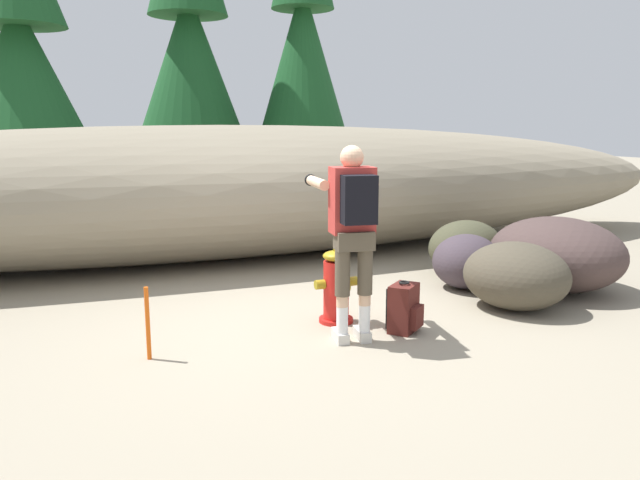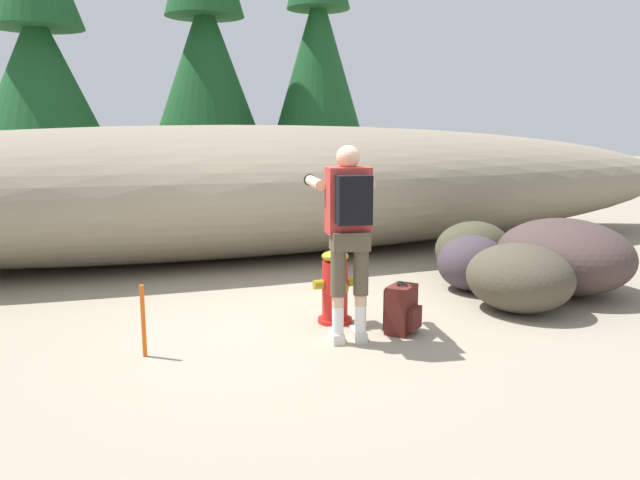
# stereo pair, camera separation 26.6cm
# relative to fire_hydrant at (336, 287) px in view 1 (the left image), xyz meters

# --- Properties ---
(ground_plane) EXTENTS (56.00, 56.00, 0.04)m
(ground_plane) POSITION_rel_fire_hydrant_xyz_m (-0.29, 0.03, -0.36)
(ground_plane) COLOR gray
(dirt_embankment) EXTENTS (15.83, 3.20, 1.86)m
(dirt_embankment) POSITION_rel_fire_hydrant_xyz_m (-0.29, 3.45, 0.59)
(dirt_embankment) COLOR gray
(dirt_embankment) RESTS_ON ground_plane
(fire_hydrant) EXTENTS (0.42, 0.38, 0.75)m
(fire_hydrant) POSITION_rel_fire_hydrant_xyz_m (0.00, 0.00, 0.00)
(fire_hydrant) COLOR red
(fire_hydrant) RESTS_ON ground_plane
(utility_worker) EXTENTS (0.62, 1.02, 1.69)m
(utility_worker) POSITION_rel_fire_hydrant_xyz_m (-0.08, -0.51, 0.74)
(utility_worker) COLOR beige
(utility_worker) RESTS_ON ground_plane
(spare_backpack) EXTENTS (0.36, 0.36, 0.47)m
(spare_backpack) POSITION_rel_fire_hydrant_xyz_m (0.46, -0.49, -0.13)
(spare_backpack) COLOR #511E19
(spare_backpack) RESTS_ON ground_plane
(boulder_large) EXTENTS (1.46, 1.58, 0.83)m
(boulder_large) POSITION_rel_fire_hydrant_xyz_m (2.80, 0.17, 0.07)
(boulder_large) COLOR #463533
(boulder_large) RESTS_ON ground_plane
(boulder_mid) EXTENTS (1.33, 1.39, 0.69)m
(boulder_mid) POSITION_rel_fire_hydrant_xyz_m (1.88, -0.27, 0.00)
(boulder_mid) COLOR #484133
(boulder_mid) RESTS_ON ground_plane
(boulder_small) EXTENTS (1.15, 1.02, 0.69)m
(boulder_small) POSITION_rel_fire_hydrant_xyz_m (2.27, 1.15, 0.00)
(boulder_small) COLOR #41412D
(boulder_small) RESTS_ON ground_plane
(boulder_outlier) EXTENTS (1.12, 1.11, 0.63)m
(boulder_outlier) POSITION_rel_fire_hydrant_xyz_m (1.89, 0.60, -0.03)
(boulder_outlier) COLOR #3E343C
(boulder_outlier) RESTS_ON ground_plane
(pine_tree_far_left) EXTENTS (2.41, 2.41, 5.69)m
(pine_tree_far_left) POSITION_rel_fire_hydrant_xyz_m (-2.89, 6.36, 2.70)
(pine_tree_far_left) COLOR #47331E
(pine_tree_far_left) RESTS_ON ground_plane
(pine_tree_left) EXTENTS (2.42, 2.42, 6.75)m
(pine_tree_left) POSITION_rel_fire_hydrant_xyz_m (0.13, 7.65, 3.15)
(pine_tree_left) COLOR #47331E
(pine_tree_left) RESTS_ON ground_plane
(pine_tree_center) EXTENTS (1.94, 1.94, 6.83)m
(pine_tree_center) POSITION_rel_fire_hydrant_xyz_m (2.27, 6.96, 3.32)
(pine_tree_center) COLOR #47331E
(pine_tree_center) RESTS_ON ground_plane
(survey_stake) EXTENTS (0.04, 0.04, 0.60)m
(survey_stake) POSITION_rel_fire_hydrant_xyz_m (-1.78, -0.32, -0.04)
(survey_stake) COLOR #E55914
(survey_stake) RESTS_ON ground_plane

